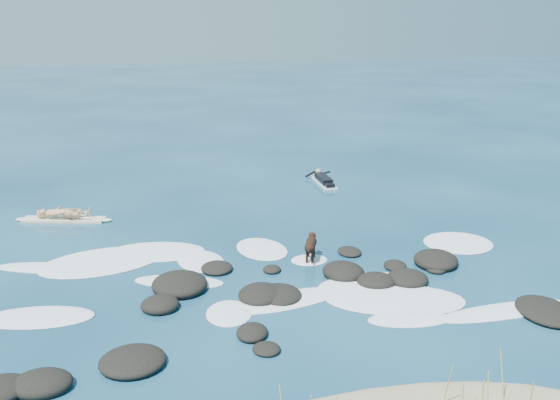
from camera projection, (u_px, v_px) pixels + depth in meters
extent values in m
plane|color=#0A2642|center=(286.00, 272.00, 17.65)|extent=(160.00, 160.00, 0.00)
cylinder|color=#909849|center=(502.00, 376.00, 11.33)|extent=(0.12, 0.19, 1.10)
cylinder|color=#909849|center=(488.00, 400.00, 10.69)|extent=(0.06, 0.22, 1.02)
cylinder|color=#909849|center=(447.00, 386.00, 11.14)|extent=(0.06, 0.24, 0.95)
ellipsoid|color=black|center=(350.00, 252.00, 18.98)|extent=(0.73, 0.87, 0.21)
ellipsoid|color=black|center=(436.00, 269.00, 17.72)|extent=(0.77, 0.84, 0.22)
ellipsoid|color=black|center=(376.00, 281.00, 16.77)|extent=(1.22, 1.10, 0.41)
ellipsoid|color=black|center=(217.00, 268.00, 17.72)|extent=(1.06, 1.13, 0.27)
ellipsoid|color=black|center=(252.00, 333.00, 14.12)|extent=(0.95, 1.05, 0.29)
ellipsoid|color=black|center=(160.00, 305.00, 15.40)|extent=(1.09, 1.08, 0.40)
ellipsoid|color=black|center=(546.00, 311.00, 15.11)|extent=(1.45, 1.82, 0.34)
ellipsoid|color=black|center=(343.00, 272.00, 17.31)|extent=(1.56, 1.61, 0.50)
ellipsoid|color=black|center=(261.00, 294.00, 15.97)|extent=(1.55, 1.60, 0.41)
ellipsoid|color=black|center=(280.00, 294.00, 16.02)|extent=(1.19, 1.34, 0.32)
ellipsoid|color=black|center=(395.00, 266.00, 17.89)|extent=(0.79, 0.91, 0.24)
ellipsoid|color=black|center=(272.00, 270.00, 17.65)|extent=(0.65, 0.69, 0.21)
ellipsoid|color=black|center=(42.00, 383.00, 12.11)|extent=(1.33, 1.17, 0.43)
ellipsoid|color=black|center=(407.00, 279.00, 16.91)|extent=(1.39, 1.35, 0.43)
ellipsoid|color=black|center=(180.00, 284.00, 16.51)|extent=(1.53, 1.64, 0.51)
ellipsoid|color=black|center=(266.00, 349.00, 13.46)|extent=(0.82, 0.84, 0.20)
ellipsoid|color=black|center=(133.00, 361.00, 12.91)|extent=(1.53, 1.47, 0.37)
ellipsoid|color=black|center=(436.00, 260.00, 18.14)|extent=(1.79, 1.88, 0.48)
ellipsoid|color=white|center=(52.00, 268.00, 17.87)|extent=(3.45, 1.80, 0.12)
ellipsoid|color=white|center=(201.00, 261.00, 18.37)|extent=(1.66, 2.07, 0.12)
ellipsoid|color=white|center=(395.00, 299.00, 15.91)|extent=(4.00, 2.87, 0.12)
ellipsoid|color=white|center=(362.00, 283.00, 16.85)|extent=(2.73, 1.60, 0.12)
ellipsoid|color=white|center=(410.00, 319.00, 14.87)|extent=(2.15, 1.16, 0.12)
ellipsoid|color=white|center=(458.00, 243.00, 19.84)|extent=(2.43, 2.30, 0.12)
ellipsoid|color=white|center=(262.00, 249.00, 19.32)|extent=(1.88, 2.35, 0.12)
ellipsoid|color=white|center=(179.00, 282.00, 16.94)|extent=(2.65, 1.71, 0.12)
ellipsoid|color=white|center=(156.00, 252.00, 19.09)|extent=(3.30, 2.29, 0.12)
ellipsoid|color=white|center=(288.00, 300.00, 15.85)|extent=(3.28, 1.61, 0.12)
ellipsoid|color=white|center=(38.00, 317.00, 14.95)|extent=(2.85, 1.65, 0.12)
ellipsoid|color=white|center=(505.00, 311.00, 15.27)|extent=(3.78, 0.93, 0.12)
ellipsoid|color=white|center=(101.00, 262.00, 18.32)|extent=(4.01, 2.93, 0.12)
ellipsoid|color=white|center=(229.00, 313.00, 15.16)|extent=(1.34, 1.60, 0.12)
ellipsoid|color=white|center=(309.00, 260.00, 18.44)|extent=(1.10, 0.90, 0.12)
cube|color=beige|center=(64.00, 220.00, 21.95)|extent=(2.91, 1.35, 0.10)
ellipsoid|color=beige|center=(104.00, 220.00, 21.91)|extent=(0.64, 0.47, 0.10)
ellipsoid|color=beige|center=(24.00, 219.00, 21.99)|extent=(0.64, 0.47, 0.10)
imported|color=tan|center=(61.00, 193.00, 21.67)|extent=(0.61, 0.77, 1.86)
cube|color=white|center=(323.00, 182.00, 26.80)|extent=(0.61, 2.36, 0.09)
ellipsoid|color=white|center=(316.00, 176.00, 27.90)|extent=(0.30, 0.52, 0.09)
cube|color=black|center=(323.00, 179.00, 26.76)|extent=(0.47, 1.45, 0.23)
sphere|color=tan|center=(318.00, 171.00, 27.50)|extent=(0.25, 0.25, 0.24)
cylinder|color=black|center=(311.00, 174.00, 27.63)|extent=(0.58, 0.30, 0.27)
cylinder|color=black|center=(324.00, 173.00, 27.75)|extent=(0.57, 0.33, 0.27)
cube|color=black|center=(329.00, 185.00, 26.02)|extent=(0.38, 0.60, 0.15)
cylinder|color=black|center=(311.00, 245.00, 18.20)|extent=(0.52, 0.69, 0.30)
sphere|color=black|center=(311.00, 242.00, 18.47)|extent=(0.41, 0.41, 0.32)
sphere|color=black|center=(310.00, 248.00, 17.93)|extent=(0.37, 0.37, 0.29)
sphere|color=black|center=(312.00, 236.00, 18.61)|extent=(0.30, 0.30, 0.23)
cone|color=black|center=(313.00, 235.00, 18.74)|extent=(0.16, 0.17, 0.12)
cone|color=black|center=(310.00, 233.00, 18.58)|extent=(0.13, 0.11, 0.11)
cone|color=black|center=(314.00, 233.00, 18.56)|extent=(0.13, 0.11, 0.11)
cylinder|color=black|center=(308.00, 252.00, 18.51)|extent=(0.10, 0.10, 0.41)
cylinder|color=black|center=(314.00, 253.00, 18.49)|extent=(0.10, 0.10, 0.41)
cylinder|color=black|center=(307.00, 258.00, 18.10)|extent=(0.10, 0.10, 0.41)
cylinder|color=black|center=(312.00, 258.00, 18.08)|extent=(0.10, 0.10, 0.41)
cylinder|color=black|center=(309.00, 248.00, 17.79)|extent=(0.16, 0.29, 0.18)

